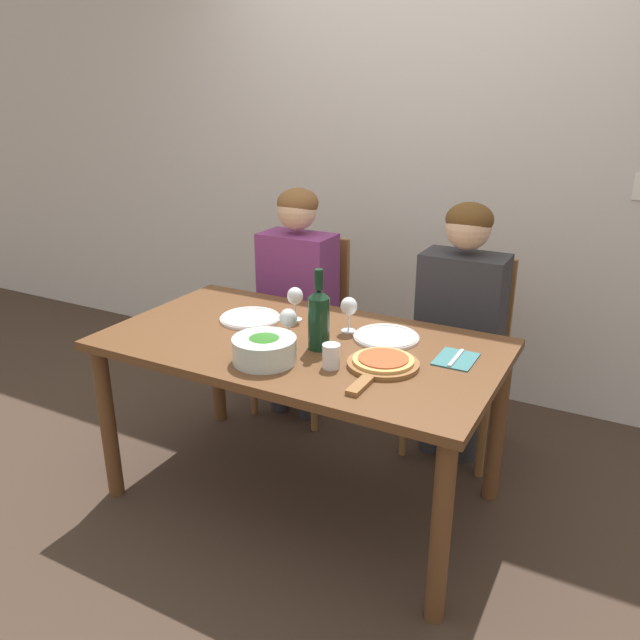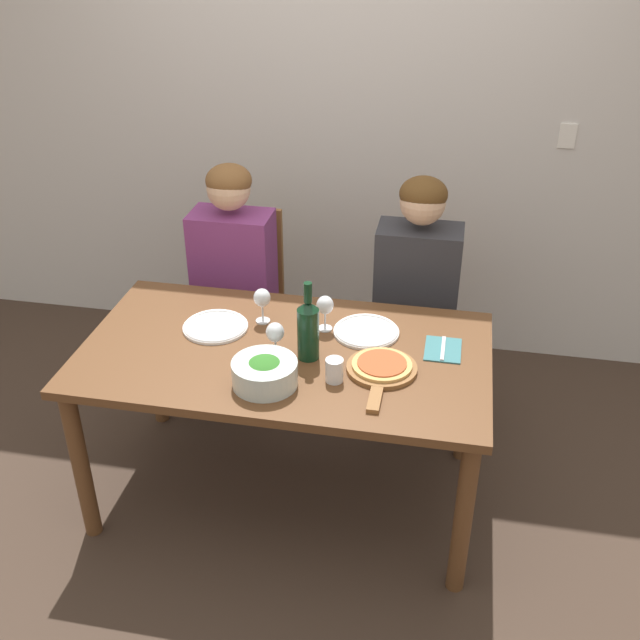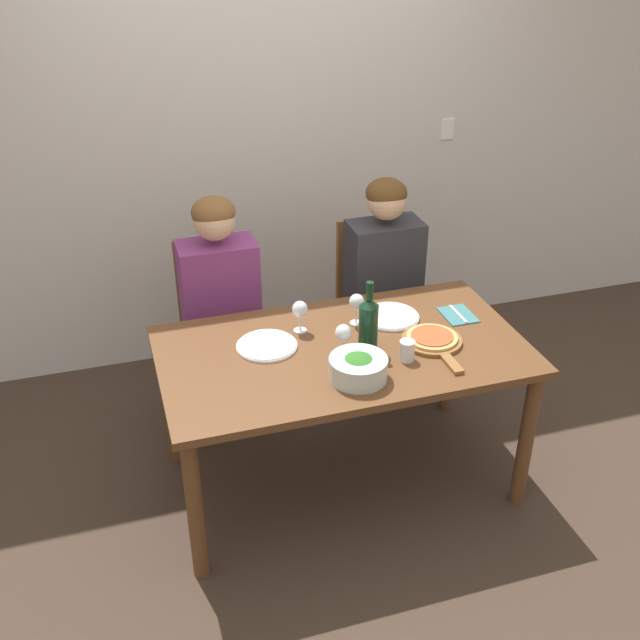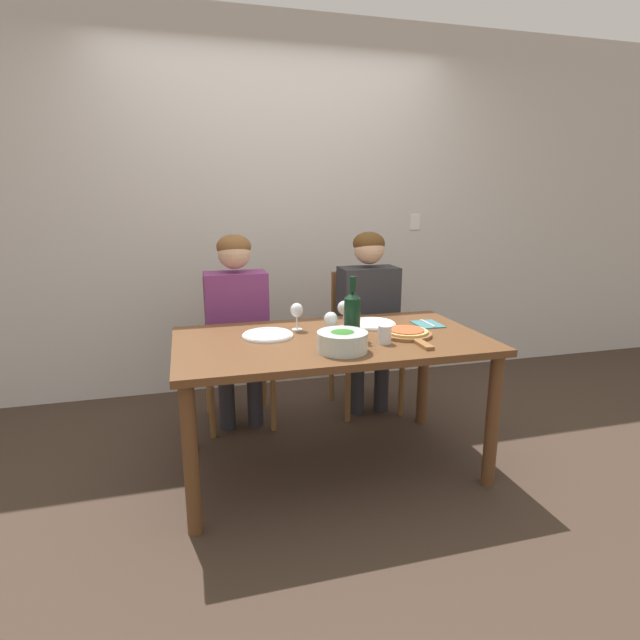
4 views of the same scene
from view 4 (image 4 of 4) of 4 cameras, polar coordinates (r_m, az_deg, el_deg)
ground_plane at (r=2.87m, az=1.20°, el=-16.33°), size 40.00×40.00×0.00m
back_wall at (r=3.83m, az=-4.67°, el=12.40°), size 10.00×0.06×2.70m
dining_table at (r=2.61m, az=1.27°, el=-3.96°), size 1.59×0.88×0.74m
chair_left at (r=3.31m, az=-9.52°, el=-2.80°), size 0.42×0.42×0.94m
chair_right at (r=3.50m, az=4.85°, el=-1.75°), size 0.42×0.42×0.94m
person_woman at (r=3.14m, az=-9.47°, el=0.72°), size 0.47×0.51×1.23m
person_man at (r=3.34m, az=5.60°, el=1.62°), size 0.47×0.51×1.23m
wine_bottle at (r=2.55m, az=3.71°, el=0.72°), size 0.08×0.08×0.32m
broccoli_bowl at (r=2.34m, az=2.57°, el=-2.43°), size 0.24×0.24×0.10m
dinner_plate_left at (r=2.61m, az=-5.99°, el=-1.71°), size 0.27×0.27×0.02m
dinner_plate_right at (r=2.84m, az=5.98°, el=-0.43°), size 0.27×0.27×0.02m
pizza_on_board at (r=2.64m, az=9.91°, el=-1.52°), size 0.27×0.41×0.04m
wine_glass_left at (r=2.70m, az=-2.67°, el=0.99°), size 0.07×0.07×0.15m
wine_glass_right at (r=2.76m, az=2.74°, el=1.26°), size 0.07×0.07×0.15m
wine_glass_centre at (r=2.49m, az=1.25°, el=-0.10°), size 0.07×0.07×0.15m
water_tumbler at (r=2.49m, az=7.41°, el=-1.66°), size 0.07×0.07×0.09m
fork_on_napkin at (r=2.90m, az=12.20°, el=-0.46°), size 0.14×0.18×0.01m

